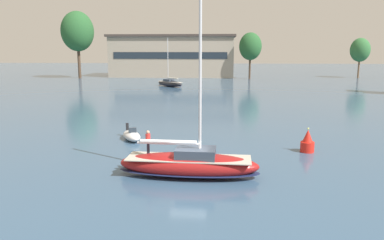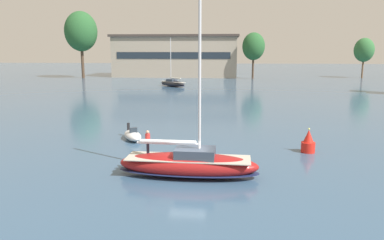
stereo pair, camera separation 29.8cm
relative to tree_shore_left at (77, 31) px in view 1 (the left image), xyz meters
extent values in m
plane|color=#385675|center=(39.43, -83.83, -13.49)|extent=(400.00, 400.00, 0.00)
cube|color=tan|center=(26.50, 10.47, -7.45)|extent=(37.56, 15.30, 12.08)
cube|color=#1E2833|center=(26.50, 2.74, -6.85)|extent=(33.81, 0.10, 1.93)
cube|color=#423833|center=(26.50, 10.47, -1.06)|extent=(38.76, 16.50, 0.70)
cylinder|color=#4C3828|center=(0.00, 0.00, -8.29)|extent=(0.83, 0.83, 10.40)
ellipsoid|color=#285B2D|center=(0.00, 0.00, 0.06)|extent=(9.36, 9.36, 11.44)
cylinder|color=brown|center=(82.52, 7.40, -10.32)|extent=(0.51, 0.51, 6.33)
ellipsoid|color=#336B38|center=(82.52, 7.40, -5.24)|extent=(5.70, 5.70, 6.96)
cylinder|color=#4C3828|center=(49.92, 1.80, -9.93)|extent=(0.57, 0.57, 7.11)
ellipsoid|color=#285B2D|center=(49.92, 1.80, -4.23)|extent=(6.40, 6.40, 7.82)
ellipsoid|color=maroon|center=(39.43, -83.83, -12.68)|extent=(9.66, 3.05, 1.63)
ellipsoid|color=#19234C|center=(39.43, -83.83, -13.12)|extent=(9.76, 3.08, 0.20)
cube|color=#BCB7A8|center=(39.43, -83.83, -12.20)|extent=(8.50, 2.58, 0.06)
cube|color=#333D4C|center=(39.91, -83.85, -11.83)|extent=(2.75, 1.98, 0.67)
cylinder|color=silver|center=(40.19, -83.86, -6.19)|extent=(0.19, 0.19, 11.95)
cylinder|color=silver|center=(38.04, -83.78, -11.21)|extent=(4.31, 0.33, 0.16)
cylinder|color=white|center=(38.04, -83.78, -11.10)|extent=(3.88, 0.41, 0.26)
cylinder|color=#232838|center=(36.57, -83.40, -11.74)|extent=(0.21, 0.21, 0.85)
cylinder|color=red|center=(36.57, -83.40, -10.99)|extent=(0.35, 0.35, 0.65)
sphere|color=tan|center=(36.57, -83.40, -10.55)|extent=(0.24, 0.24, 0.24)
ellipsoid|color=#232328|center=(29.88, -22.51, -12.81)|extent=(7.38, 7.00, 1.35)
ellipsoid|color=#19234C|center=(29.88, -22.51, -13.18)|extent=(7.45, 7.07, 0.16)
cube|color=beige|center=(29.88, -22.51, -12.41)|extent=(6.43, 6.10, 0.06)
cube|color=#333D4C|center=(29.59, -22.24, -12.10)|extent=(2.70, 2.65, 0.56)
cylinder|color=silver|center=(29.41, -22.08, -7.41)|extent=(0.16, 0.16, 9.94)
cylinder|color=silver|center=(30.73, -23.29, -11.59)|extent=(2.74, 2.51, 0.14)
cylinder|color=silver|center=(30.73, -23.29, -11.49)|extent=(2.53, 2.33, 0.22)
ellipsoid|color=silver|center=(33.13, -73.99, -13.07)|extent=(2.90, 3.78, 0.85)
cube|color=black|center=(32.35, -72.51, -12.60)|extent=(0.31, 0.29, 0.93)
cube|color=#28333D|center=(33.30, -74.30, -12.47)|extent=(0.74, 0.54, 0.51)
cylinder|color=red|center=(48.91, -76.96, -13.06)|extent=(1.16, 1.16, 0.87)
cone|color=red|center=(48.91, -76.96, -12.09)|extent=(0.87, 0.87, 1.06)
sphere|color=#F2F266|center=(48.91, -76.96, -11.48)|extent=(0.16, 0.16, 0.16)
camera|label=1|loc=(41.51, -108.20, -4.90)|focal=35.00mm
camera|label=2|loc=(41.80, -108.18, -4.90)|focal=35.00mm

